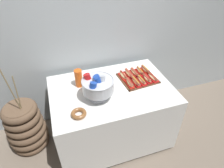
# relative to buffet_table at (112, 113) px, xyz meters

# --- Properties ---
(ground_plane) EXTENTS (10.00, 10.00, 0.00)m
(ground_plane) POSITION_rel_buffet_table_xyz_m (0.00, 0.00, -0.42)
(ground_plane) COLOR #7A6B5B
(back_wall) EXTENTS (6.00, 0.10, 2.60)m
(back_wall) POSITION_rel_buffet_table_xyz_m (0.00, 0.60, 0.88)
(back_wall) COLOR #B2BCC1
(back_wall) RESTS_ON ground_plane
(buffet_table) EXTENTS (1.34, 0.91, 0.80)m
(buffet_table) POSITION_rel_buffet_table_xyz_m (0.00, 0.00, 0.00)
(buffet_table) COLOR white
(buffet_table) RESTS_ON ground_plane
(floor_vase) EXTENTS (0.47, 0.47, 1.21)m
(floor_vase) POSITION_rel_buffet_table_xyz_m (-1.02, 0.20, -0.11)
(floor_vase) COLOR brown
(floor_vase) RESTS_ON ground_plane
(serving_tray) EXTENTS (0.43, 0.39, 0.01)m
(serving_tray) POSITION_rel_buffet_table_xyz_m (0.35, 0.08, 0.38)
(serving_tray) COLOR #56331E
(serving_tray) RESTS_ON buffet_table
(hot_dog_0) EXTENTS (0.06, 0.16, 0.06)m
(hot_dog_0) POSITION_rel_buffet_table_xyz_m (0.21, -0.01, 0.42)
(hot_dog_0) COLOR red
(hot_dog_0) RESTS_ON serving_tray
(hot_dog_1) EXTENTS (0.07, 0.18, 0.06)m
(hot_dog_1) POSITION_rel_buffet_table_xyz_m (0.28, -0.01, 0.41)
(hot_dog_1) COLOR red
(hot_dog_1) RESTS_ON serving_tray
(hot_dog_2) EXTENTS (0.07, 0.19, 0.06)m
(hot_dog_2) POSITION_rel_buffet_table_xyz_m (0.36, -0.00, 0.41)
(hot_dog_2) COLOR red
(hot_dog_2) RESTS_ON serving_tray
(hot_dog_3) EXTENTS (0.07, 0.17, 0.06)m
(hot_dog_3) POSITION_rel_buffet_table_xyz_m (0.43, 0.01, 0.41)
(hot_dog_3) COLOR #B21414
(hot_dog_3) RESTS_ON serving_tray
(hot_dog_4) EXTENTS (0.09, 0.18, 0.06)m
(hot_dog_4) POSITION_rel_buffet_table_xyz_m (0.51, 0.01, 0.41)
(hot_dog_4) COLOR red
(hot_dog_4) RESTS_ON serving_tray
(hot_dog_5) EXTENTS (0.08, 0.18, 0.06)m
(hot_dog_5) POSITION_rel_buffet_table_xyz_m (0.19, 0.15, 0.41)
(hot_dog_5) COLOR red
(hot_dog_5) RESTS_ON serving_tray
(hot_dog_6) EXTENTS (0.08, 0.18, 0.07)m
(hot_dog_6) POSITION_rel_buffet_table_xyz_m (0.27, 0.16, 0.42)
(hot_dog_6) COLOR #B21414
(hot_dog_6) RESTS_ON serving_tray
(hot_dog_7) EXTENTS (0.08, 0.18, 0.06)m
(hot_dog_7) POSITION_rel_buffet_table_xyz_m (0.34, 0.16, 0.41)
(hot_dog_7) COLOR red
(hot_dog_7) RESTS_ON serving_tray
(hot_dog_8) EXTENTS (0.06, 0.17, 0.06)m
(hot_dog_8) POSITION_rel_buffet_table_xyz_m (0.42, 0.17, 0.41)
(hot_dog_8) COLOR red
(hot_dog_8) RESTS_ON serving_tray
(hot_dog_9) EXTENTS (0.08, 0.17, 0.06)m
(hot_dog_9) POSITION_rel_buffet_table_xyz_m (0.49, 0.18, 0.42)
(hot_dog_9) COLOR red
(hot_dog_9) RESTS_ON serving_tray
(punch_bowl) EXTENTS (0.33, 0.33, 0.28)m
(punch_bowl) POSITION_rel_buffet_table_xyz_m (-0.18, -0.10, 0.54)
(punch_bowl) COLOR silver
(punch_bowl) RESTS_ON buffet_table
(cup_stack) EXTENTS (0.08, 0.08, 0.20)m
(cup_stack) POSITION_rel_buffet_table_xyz_m (-0.33, 0.17, 0.48)
(cup_stack) COLOR #EA5B19
(cup_stack) RESTS_ON buffet_table
(donut) EXTENTS (0.15, 0.15, 0.04)m
(donut) POSITION_rel_buffet_table_xyz_m (-0.42, -0.28, 0.40)
(donut) COLOR brown
(donut) RESTS_ON buffet_table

